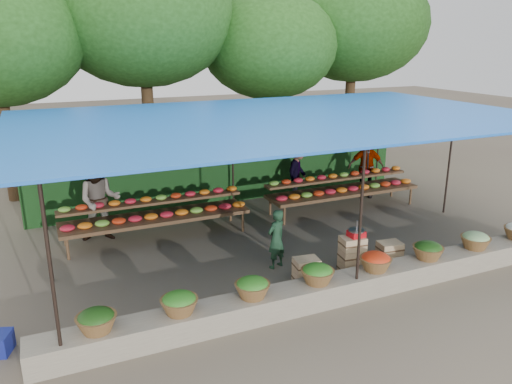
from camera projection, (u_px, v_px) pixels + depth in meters
name	position (u px, v px, depth m)	size (l,w,h in m)	color
ground	(281.00, 241.00, 11.25)	(60.00, 60.00, 0.00)	brown
stone_curb	(351.00, 285.00, 8.79)	(10.60, 0.55, 0.40)	#746A5C
stall_canopy	(281.00, 122.00, 10.53)	(10.80, 6.60, 2.82)	black
produce_baskets	(347.00, 268.00, 8.65)	(8.98, 0.58, 0.34)	brown
netting_backdrop	(229.00, 158.00, 13.64)	(10.60, 0.06, 2.50)	#1A491D
tree_row	(209.00, 28.00, 15.39)	(16.51, 5.50, 7.12)	#341C13
fruit_table_left	(156.00, 212.00, 11.29)	(4.21, 0.95, 0.93)	#492C1D
fruit_table_right	(342.00, 187.00, 13.24)	(4.21, 0.95, 0.93)	#492C1D
crate_counter	(350.00, 260.00, 9.57)	(2.39, 0.39, 0.77)	tan
weighing_scale	(356.00, 233.00, 9.45)	(0.31, 0.31, 0.33)	red
vendor_seated	(276.00, 239.00, 9.79)	(0.44, 0.29, 1.21)	#1B3C25
customer_left	(100.00, 200.00, 11.07)	(0.91, 0.71, 1.88)	slate
customer_mid	(298.00, 172.00, 13.97)	(1.05, 0.60, 1.62)	slate
customer_right	(366.00, 167.00, 14.22)	(1.01, 0.42, 1.73)	slate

